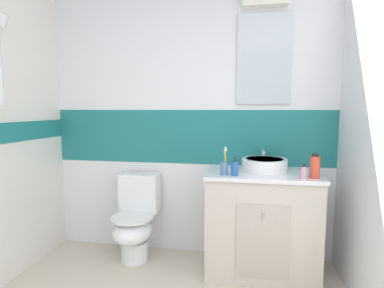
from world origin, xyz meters
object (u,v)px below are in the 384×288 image
mouthwash_bottle (315,167)px  perfume_flask_small (304,172)px  soap_dispenser (234,169)px  toothbrush_cup (224,167)px  sink_basin (264,164)px  toilet (135,220)px

mouthwash_bottle → perfume_flask_small: bearing=-160.0°
perfume_flask_small → mouthwash_bottle: size_ratio=0.59×
perfume_flask_small → soap_dispenser: bearing=178.0°
toothbrush_cup → soap_dispenser: 0.08m
toothbrush_cup → soap_dispenser: bearing=-10.7°
sink_basin → perfume_flask_small: size_ratio=3.81×
mouthwash_bottle → soap_dispenser: bearing=-178.8°
soap_dispenser → mouthwash_bottle: size_ratio=0.80×
toothbrush_cup → mouthwash_bottle: (0.67, -0.00, 0.03)m
toilet → mouthwash_bottle: mouthwash_bottle is taller
soap_dispenser → perfume_flask_small: soap_dispenser is taller
toilet → perfume_flask_small: size_ratio=7.12×
toothbrush_cup → perfume_flask_small: 0.58m
soap_dispenser → perfume_flask_small: size_ratio=1.35×
sink_basin → mouthwash_bottle: 0.41m
toilet → soap_dispenser: 1.06m
sink_basin → toilet: 1.25m
sink_basin → toilet: sink_basin is taller
sink_basin → toilet: bearing=-179.2°
toilet → soap_dispenser: bearing=-13.6°
sink_basin → soap_dispenser: 0.33m
toilet → toothbrush_cup: bearing=-13.9°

